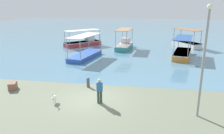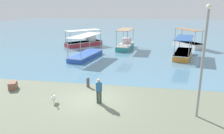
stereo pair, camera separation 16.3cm
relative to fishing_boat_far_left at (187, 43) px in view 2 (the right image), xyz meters
name	(u,v)px [view 2 (the right image)]	position (x,y,z in m)	size (l,w,h in m)	color
ground	(93,100)	(-9.56, -21.58, -0.57)	(120.00, 120.00, 0.00)	slate
harbor_water	(136,29)	(-9.56, 26.42, -0.57)	(110.00, 90.00, 0.00)	teal
fishing_boat_far_left	(187,43)	(0.00, 0.00, 0.00)	(4.03, 5.14, 2.70)	white
fishing_boat_near_left	(85,42)	(-16.04, -1.48, 0.01)	(5.47, 5.62, 2.48)	#BC2F37
fishing_boat_center	(183,53)	(-1.65, -7.33, -0.05)	(3.14, 6.19, 2.47)	orange
fishing_boat_near_right	(86,54)	(-13.48, -9.66, -0.07)	(3.00, 6.39, 2.78)	blue
fishing_boat_far_right	(125,45)	(-9.32, -3.09, 0.03)	(2.34, 5.27, 2.91)	teal
pelican	(54,97)	(-12.00, -22.43, -0.20)	(0.29, 0.80, 0.80)	#E0997A
lamp_post	(203,57)	(-3.01, -22.81, 2.95)	(0.28, 0.28, 6.32)	gray
mooring_bollard	(88,82)	(-10.54, -19.24, -0.16)	(0.26, 0.26, 0.78)	#47474C
fisherman_standing	(99,90)	(-9.01, -22.00, 0.33)	(0.45, 0.33, 1.69)	#334236
cargo_crate	(13,85)	(-16.17, -20.60, -0.31)	(0.83, 0.53, 0.53)	#885948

